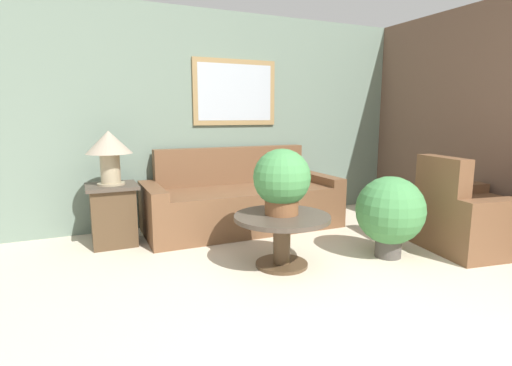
% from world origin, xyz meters
% --- Properties ---
extents(ground_plane, '(20.00, 20.00, 0.00)m').
position_xyz_m(ground_plane, '(0.00, 0.00, 0.00)').
color(ground_plane, beige).
extents(wall_back, '(6.99, 0.09, 2.60)m').
position_xyz_m(wall_back, '(0.00, 3.42, 1.31)').
color(wall_back, slate).
rests_on(wall_back, ground_plane).
extents(wall_right, '(0.06, 5.39, 2.60)m').
position_xyz_m(wall_right, '(2.52, 1.69, 1.30)').
color(wall_right, brown).
rests_on(wall_right, ground_plane).
extents(couch_main, '(2.30, 0.92, 0.95)m').
position_xyz_m(couch_main, '(0.04, 2.92, 0.31)').
color(couch_main, brown).
rests_on(couch_main, ground_plane).
extents(armchair, '(1.11, 1.09, 0.95)m').
position_xyz_m(armchair, '(1.88, 1.27, 0.30)').
color(armchair, brown).
rests_on(armchair, ground_plane).
extents(coffee_table, '(0.86, 0.86, 0.47)m').
position_xyz_m(coffee_table, '(-0.11, 1.62, 0.34)').
color(coffee_table, '#4C3823').
rests_on(coffee_table, ground_plane).
extents(side_table, '(0.51, 0.51, 0.64)m').
position_xyz_m(side_table, '(-1.43, 2.89, 0.32)').
color(side_table, '#4C3823').
rests_on(side_table, ground_plane).
extents(table_lamp, '(0.46, 0.46, 0.55)m').
position_xyz_m(table_lamp, '(-1.43, 2.89, 1.02)').
color(table_lamp, tan).
rests_on(table_lamp, side_table).
extents(potted_plant_on_table, '(0.51, 0.51, 0.59)m').
position_xyz_m(potted_plant_on_table, '(-0.09, 1.66, 0.78)').
color(potted_plant_on_table, brown).
rests_on(potted_plant_on_table, coffee_table).
extents(potted_plant_floor, '(0.65, 0.65, 0.78)m').
position_xyz_m(potted_plant_floor, '(0.94, 1.41, 0.44)').
color(potted_plant_floor, '#4C4742').
rests_on(potted_plant_floor, ground_plane).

